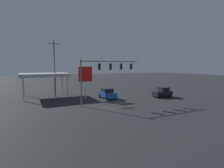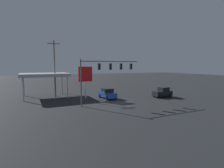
{
  "view_description": "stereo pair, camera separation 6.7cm",
  "coord_description": "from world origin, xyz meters",
  "px_view_note": "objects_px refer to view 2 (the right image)",
  "views": [
    {
      "loc": [
        13.01,
        24.77,
        6.14
      ],
      "look_at": [
        0.0,
        -2.0,
        3.01
      ],
      "focal_mm": 28.0,
      "sensor_mm": 36.0,
      "label": 1
    },
    {
      "loc": [
        12.95,
        24.8,
        6.14
      ],
      "look_at": [
        0.0,
        -2.0,
        3.01
      ],
      "focal_mm": 28.0,
      "sensor_mm": 36.0,
      "label": 2
    }
  ],
  "objects_px": {
    "traffic_signal_assembly": "(105,70)",
    "hatchback_crossing": "(163,92)",
    "price_sign": "(85,75)",
    "sedan_waiting": "(107,93)",
    "utility_pole": "(55,68)"
  },
  "relations": [
    {
      "from": "utility_pole",
      "to": "sedan_waiting",
      "type": "relative_size",
      "value": 2.44
    },
    {
      "from": "sedan_waiting",
      "to": "traffic_signal_assembly",
      "type": "bearing_deg",
      "value": -30.99
    },
    {
      "from": "traffic_signal_assembly",
      "to": "utility_pole",
      "type": "relative_size",
      "value": 0.91
    },
    {
      "from": "traffic_signal_assembly",
      "to": "price_sign",
      "type": "height_order",
      "value": "traffic_signal_assembly"
    },
    {
      "from": "price_sign",
      "to": "sedan_waiting",
      "type": "height_order",
      "value": "price_sign"
    },
    {
      "from": "hatchback_crossing",
      "to": "sedan_waiting",
      "type": "distance_m",
      "value": 10.86
    },
    {
      "from": "price_sign",
      "to": "hatchback_crossing",
      "type": "height_order",
      "value": "price_sign"
    },
    {
      "from": "traffic_signal_assembly",
      "to": "sedan_waiting",
      "type": "xyz_separation_m",
      "value": [
        -2.17,
        -4.12,
        -4.51
      ]
    },
    {
      "from": "price_sign",
      "to": "sedan_waiting",
      "type": "relative_size",
      "value": 1.33
    },
    {
      "from": "hatchback_crossing",
      "to": "traffic_signal_assembly",
      "type": "bearing_deg",
      "value": 2.26
    },
    {
      "from": "utility_pole",
      "to": "price_sign",
      "type": "relative_size",
      "value": 1.84
    },
    {
      "from": "price_sign",
      "to": "hatchback_crossing",
      "type": "bearing_deg",
      "value": 159.09
    },
    {
      "from": "utility_pole",
      "to": "sedan_waiting",
      "type": "xyz_separation_m",
      "value": [
        -8.49,
        6.12,
        -4.82
      ]
    },
    {
      "from": "price_sign",
      "to": "hatchback_crossing",
      "type": "distance_m",
      "value": 15.3
    },
    {
      "from": "traffic_signal_assembly",
      "to": "hatchback_crossing",
      "type": "distance_m",
      "value": 13.3
    }
  ]
}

